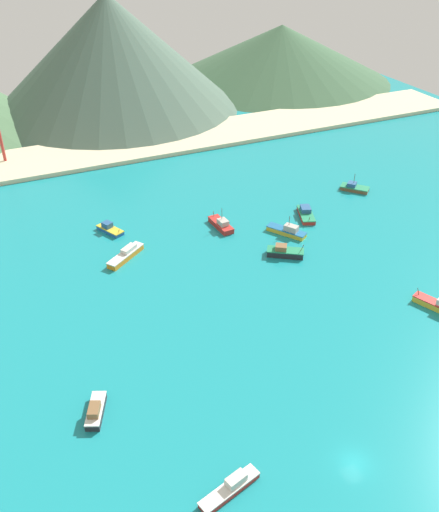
% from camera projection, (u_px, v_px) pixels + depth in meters
% --- Properties ---
extents(ground, '(260.00, 280.00, 0.50)m').
position_uv_depth(ground, '(253.00, 331.00, 96.95)').
color(ground, teal).
extents(fishing_boat_1, '(5.31, 7.39, 2.19)m').
position_uv_depth(fishing_boat_1, '(110.00, 229.00, 125.27)').
color(fishing_boat_1, '#1E5BA8').
rests_on(fishing_boat_1, ground).
extents(fishing_boat_2, '(3.22, 8.38, 5.26)m').
position_uv_depth(fishing_boat_2, '(221.00, 224.00, 126.82)').
color(fishing_boat_2, red).
rests_on(fishing_boat_2, ground).
extents(fishing_boat_3, '(8.07, 6.58, 3.03)m').
position_uv_depth(fishing_boat_3, '(285.00, 252.00, 116.72)').
color(fishing_boat_3, '#232328').
rests_on(fishing_boat_3, ground).
extents(fishing_boat_4, '(9.50, 7.84, 2.21)m').
position_uv_depth(fishing_boat_4, '(126.00, 255.00, 115.92)').
color(fishing_boat_4, orange).
rests_on(fishing_boat_4, ground).
extents(fishing_boat_5, '(5.91, 9.03, 2.18)m').
position_uv_depth(fishing_boat_5, '(306.00, 214.00, 131.33)').
color(fishing_boat_5, red).
rests_on(fishing_boat_5, ground).
extents(fishing_boat_6, '(4.63, 6.96, 2.34)m').
position_uv_depth(fishing_boat_6, '(96.00, 411.00, 80.35)').
color(fishing_boat_6, '#232328').
rests_on(fishing_boat_6, ground).
extents(fishing_boat_7, '(5.49, 9.09, 2.58)m').
position_uv_depth(fishing_boat_7, '(438.00, 305.00, 101.45)').
color(fishing_boat_7, gold).
rests_on(fishing_boat_7, ground).
extents(fishing_boat_9, '(9.22, 4.29, 2.11)m').
position_uv_depth(fishing_boat_9, '(231.00, 487.00, 70.02)').
color(fishing_boat_9, red).
rests_on(fishing_boat_9, ground).
extents(fishing_boat_10, '(7.05, 9.14, 4.77)m').
position_uv_depth(fishing_boat_10, '(287.00, 231.00, 124.29)').
color(fishing_boat_10, gold).
rests_on(fishing_boat_10, ground).
extents(fishing_boat_11, '(7.18, 7.55, 4.68)m').
position_uv_depth(fishing_boat_11, '(354.00, 188.00, 143.33)').
color(fishing_boat_11, brown).
rests_on(fishing_boat_11, ground).
extents(beach_strip, '(247.00, 22.68, 1.20)m').
position_uv_depth(beach_strip, '(116.00, 149.00, 166.11)').
color(beach_strip, beige).
rests_on(beach_strip, ground).
extents(hill_central, '(88.58, 88.58, 38.99)m').
position_uv_depth(hill_central, '(111.00, 53.00, 189.66)').
color(hill_central, '#4C6656').
rests_on(hill_central, ground).
extents(hill_east, '(92.45, 92.45, 21.91)m').
position_uv_depth(hill_east, '(281.00, 53.00, 227.31)').
color(hill_east, '#3D6042').
rests_on(hill_east, ground).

